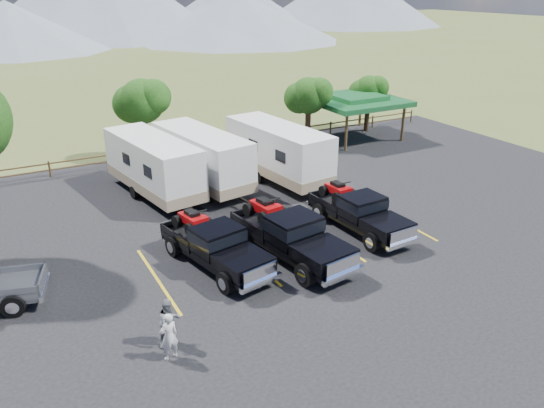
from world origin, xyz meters
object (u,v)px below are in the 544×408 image
pavilion (355,100)px  person_b (169,322)px  trailer_left (154,166)px  rig_right (358,211)px  person_a (169,336)px  trailer_center (202,159)px  trailer_right (278,152)px  rig_left (214,244)px  rig_center (290,234)px

pavilion → person_b: size_ratio=3.77×
pavilion → trailer_left: (-16.39, -4.37, -1.10)m
rig_right → person_a: (-10.62, -4.68, -0.13)m
trailer_center → pavilion: bearing=8.7°
trailer_right → trailer_left: bearing=164.2°
rig_right → trailer_right: bearing=87.1°
pavilion → trailer_center: 14.38m
rig_left → person_b: bearing=-139.8°
trailer_center → trailer_right: (4.20, -1.12, 0.04)m
rig_left → trailer_right: size_ratio=0.66×
trailer_center → trailer_right: 4.35m
pavilion → trailer_right: bearing=-149.9°
trailer_left → person_b: 13.16m
rig_center → trailer_left: trailer_left is taller
trailer_left → person_b: (-3.41, -12.69, -0.83)m
rig_center → rig_left: bearing=157.2°
pavilion → person_a: 26.83m
rig_right → trailer_left: trailer_left is taller
trailer_center → person_a: (-6.39, -13.36, -0.84)m
person_a → person_b: size_ratio=0.98×
pavilion → person_b: pavilion is taller
rig_left → trailer_center: trailer_center is taller
person_a → trailer_right: bearing=-140.7°
rig_right → trailer_center: size_ratio=0.65×
trailer_left → person_a: size_ratio=5.66×
rig_center → trailer_left: (-2.87, 9.41, 0.62)m
rig_left → trailer_right: trailer_right is taller
trailer_right → person_b: size_ratio=5.69×
pavilion → trailer_left: bearing=-165.1°
rig_left → trailer_center: 9.12m
rig_right → trailer_left: bearing=125.7°
rig_left → rig_right: size_ratio=1.04×
trailer_center → trailer_right: trailer_right is taller
pavilion → trailer_right: (-9.45, -5.48, -1.06)m
trailer_left → rig_center: bearing=-82.2°
trailer_left → trailer_center: trailer_left is taller
rig_center → trailer_right: (4.07, 8.30, 0.66)m
trailer_center → person_b: size_ratio=5.56×
rig_left → rig_center: (3.04, -0.80, 0.08)m
trailer_left → person_b: bearing=-114.2°
rig_right → person_a: bearing=-159.3°
trailer_right → person_b: 15.55m
rig_center → trailer_right: 9.27m
rig_center → trailer_center: 9.44m
pavilion → trailer_center: (-13.65, -4.37, -1.10)m
rig_left → trailer_right: 10.36m
rig_right → trailer_left: 11.15m
person_a → person_b: bearing=-119.8°
trailer_left → person_b: trailer_left is taller
trailer_left → trailer_right: size_ratio=0.98×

